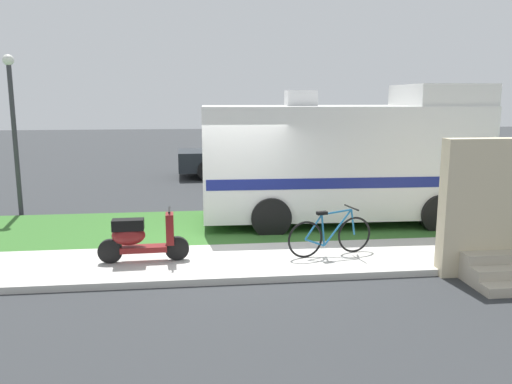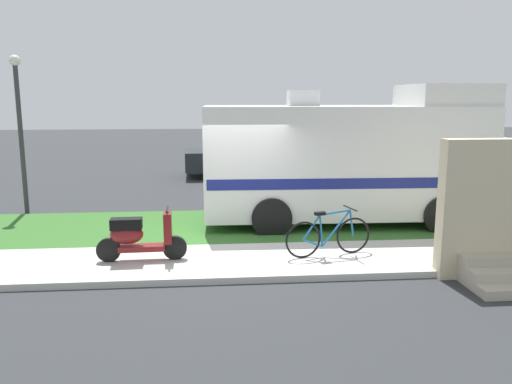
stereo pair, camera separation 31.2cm
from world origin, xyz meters
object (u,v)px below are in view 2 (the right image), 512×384
Objects in this scene: motorhome_rv at (347,159)px; scooter at (138,236)px; pickup_truck_far at (264,152)px; bottle_spare at (479,240)px; bottle_green at (482,257)px; bicycle at (329,236)px; pickup_truck_near at (450,164)px; street_lamp_post at (20,119)px.

scooter is (-4.64, -2.85, -1.03)m from motorhome_rv.
pickup_truck_far is 20.21× the size of bottle_spare.
bottle_green is (6.24, -0.66, -0.36)m from scooter.
bottle_green is at bearing -13.20° from bicycle.
pickup_truck_near reaches higher than bottle_spare.
scooter is 0.40× the size of street_lamp_post.
pickup_truck_near is 1.09× the size of pickup_truck_far.
motorhome_rv is at bearing 130.23° from bottle_spare.
pickup_truck_far is 22.78× the size of bottle_green.
scooter reaches higher than bicycle.
motorhome_rv reaches higher than scooter.
bottle_spare is at bearing 3.11° from scooter.
pickup_truck_near is (5.60, 6.82, 0.42)m from bicycle.
bicycle is (3.54, -0.02, -0.07)m from scooter.
motorhome_rv is 8.10m from pickup_truck_far.
pickup_truck_near reaches higher than bottle_green.
scooter is 0.29× the size of pickup_truck_near.
bottle_spare is at bearing 64.14° from bottle_green.
bottle_green is at bearing -115.86° from bottle_spare.
scooter is 0.32× the size of pickup_truck_far.
pickup_truck_far is (-0.06, 10.86, 0.43)m from bicycle.
motorhome_rv is 5.54m from scooter.
pickup_truck_far is at bearing 103.54° from bottle_green.
pickup_truck_far is at bearing 98.27° from motorhome_rv.
pickup_truck_near is 12.99m from street_lamp_post.
pickup_truck_near is 1.35× the size of street_lamp_post.
pickup_truck_near is (9.14, 6.80, 0.35)m from scooter.
pickup_truck_near is (4.51, 3.95, -0.67)m from motorhome_rv.
pickup_truck_near is at bearing 36.66° from scooter.
bottle_spare is at bearing 6.89° from bicycle.
street_lamp_post reaches higher than bicycle.
motorhome_rv is 1.20× the size of pickup_truck_near.
motorhome_rv is 29.78× the size of bottle_green.
bottle_spare is at bearing -22.90° from street_lamp_post.
bottle_green is 0.89× the size of bottle_spare.
pickup_truck_near reaches higher than bicycle.
bottle_spare is (0.50, 1.02, 0.01)m from bottle_green.
pickup_truck_far is (-5.67, 4.04, 0.00)m from pickup_truck_near.
street_lamp_post is at bearing 127.14° from scooter.
pickup_truck_near is at bearing 68.75° from bottle_green.
street_lamp_post is (-8.21, 1.87, 0.91)m from motorhome_rv.
pickup_truck_far reaches higher than pickup_truck_near.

